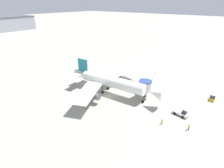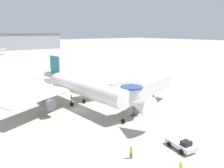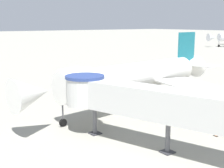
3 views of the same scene
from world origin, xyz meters
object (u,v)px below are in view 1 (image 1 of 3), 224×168
at_px(main_airplane, 110,82).
at_px(pushback_tug_white, 181,113).
at_px(service_container_yellow, 212,99).
at_px(traffic_cone_apron_front, 184,110).
at_px(jet_bridge, 148,79).
at_px(traffic_cone_starboard_wing, 133,80).
at_px(ground_crew_marshaller, 189,127).
at_px(ground_crew_wing_walker, 162,121).

xyz_separation_m(main_airplane, pushback_tug_white, (2.07, -23.26, -3.55)).
bearing_deg(service_container_yellow, traffic_cone_apron_front, 155.87).
relative_size(jet_bridge, pushback_tug_white, 4.01).
bearing_deg(main_airplane, traffic_cone_starboard_wing, -8.93).
bearing_deg(traffic_cone_apron_front, service_container_yellow, -24.13).
distance_m(pushback_tug_white, service_container_yellow, 14.92).
bearing_deg(service_container_yellow, pushback_tug_white, 160.49).
relative_size(traffic_cone_apron_front, ground_crew_marshaller, 0.36).
distance_m(main_airplane, pushback_tug_white, 23.62).
bearing_deg(traffic_cone_starboard_wing, ground_crew_marshaller, -122.11).
distance_m(main_airplane, traffic_cone_apron_front, 23.97).
bearing_deg(traffic_cone_apron_front, jet_bridge, 71.50).
xyz_separation_m(traffic_cone_apron_front, ground_crew_marshaller, (-7.74, -3.64, 0.73)).
relative_size(service_container_yellow, ground_crew_wing_walker, 1.48).
distance_m(main_airplane, jet_bridge, 13.12).
distance_m(main_airplane, traffic_cone_starboard_wing, 13.95).
bearing_deg(ground_crew_marshaller, pushback_tug_white, -27.35).
xyz_separation_m(main_airplane, traffic_cone_starboard_wing, (13.38, -0.76, -3.89)).
xyz_separation_m(service_container_yellow, ground_crew_wing_walker, (-21.14, 7.42, 0.43)).
bearing_deg(pushback_tug_white, jet_bridge, 71.06).
height_order(pushback_tug_white, ground_crew_wing_walker, ground_crew_wing_walker).
bearing_deg(traffic_cone_apron_front, traffic_cone_starboard_wing, 68.99).
bearing_deg(service_container_yellow, ground_crew_marshaller, 175.66).
xyz_separation_m(pushback_tug_white, ground_crew_wing_walker, (-7.08, 2.44, 0.30)).
bearing_deg(service_container_yellow, main_airplane, 119.73).
bearing_deg(traffic_cone_apron_front, pushback_tug_white, -177.73).
xyz_separation_m(pushback_tug_white, service_container_yellow, (14.06, -4.98, -0.13)).
height_order(service_container_yellow, ground_crew_wing_walker, ground_crew_wing_walker).
xyz_separation_m(jet_bridge, traffic_cone_starboard_wing, (3.88, 8.29, -4.09)).
bearing_deg(pushback_tug_white, ground_crew_wing_walker, 169.61).
bearing_deg(main_airplane, pushback_tug_white, -90.60).
xyz_separation_m(main_airplane, service_container_yellow, (16.13, -28.25, -3.68)).
height_order(pushback_tug_white, ground_crew_marshaller, ground_crew_marshaller).
bearing_deg(ground_crew_wing_walker, main_airplane, 120.69).
distance_m(jet_bridge, ground_crew_wing_walker, 19.00).
height_order(ground_crew_marshaller, ground_crew_wing_walker, ground_crew_marshaller).
bearing_deg(jet_bridge, ground_crew_marshaller, -142.40).
height_order(traffic_cone_starboard_wing, ground_crew_wing_walker, ground_crew_wing_walker).
distance_m(traffic_cone_starboard_wing, ground_crew_marshaller, 30.75).
bearing_deg(service_container_yellow, ground_crew_wing_walker, 160.65).
bearing_deg(jet_bridge, main_airplane, 119.05).
relative_size(jet_bridge, ground_crew_marshaller, 9.98).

